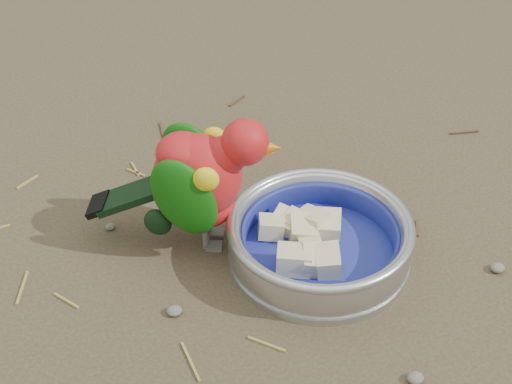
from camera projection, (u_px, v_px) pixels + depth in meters
name	position (u px, v px, depth m)	size (l,w,h in m)	color
ground	(258.00, 299.00, 0.94)	(60.00, 60.00, 0.00)	#4C3F2C
food_bowl	(319.00, 255.00, 0.99)	(0.23, 0.23, 0.02)	#B2B2BA
bowl_wall	(320.00, 237.00, 0.97)	(0.23, 0.23, 0.04)	#B2B2BA
fruit_wedges	(320.00, 241.00, 0.98)	(0.14, 0.14, 0.03)	beige
lory_parrot	(201.00, 186.00, 0.97)	(0.11, 0.22, 0.18)	red
ground_debris	(255.00, 270.00, 0.98)	(0.90, 0.80, 0.01)	#A18946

